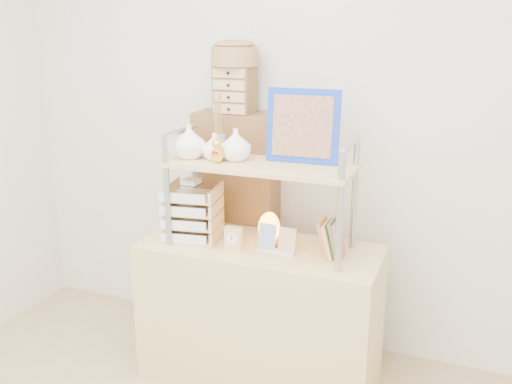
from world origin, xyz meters
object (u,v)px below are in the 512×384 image
at_px(desk, 260,313).
at_px(letter_tray, 192,215).
at_px(salt_lamp, 269,229).
at_px(cabinet, 238,229).

relative_size(desk, letter_tray, 3.80).
xyz_separation_m(letter_tray, salt_lamp, (0.40, 0.04, -0.04)).
bearing_deg(cabinet, desk, -57.06).
distance_m(desk, cabinet, 0.55).
relative_size(cabinet, salt_lamp, 7.69).
bearing_deg(salt_lamp, desk, -151.02).
bearing_deg(cabinet, salt_lamp, -51.77).
xyz_separation_m(cabinet, salt_lamp, (0.32, -0.35, 0.16)).
distance_m(desk, salt_lamp, 0.47).
relative_size(desk, cabinet, 0.89).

